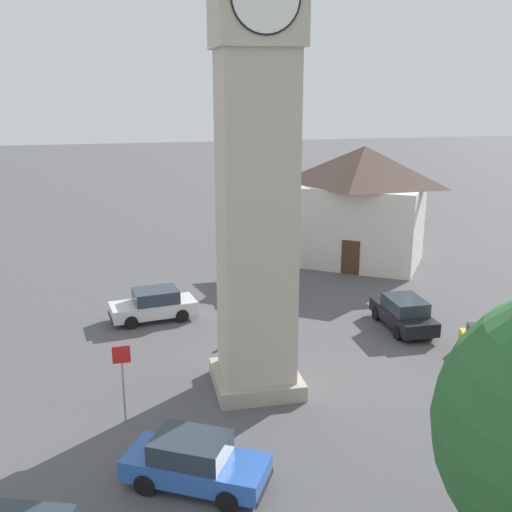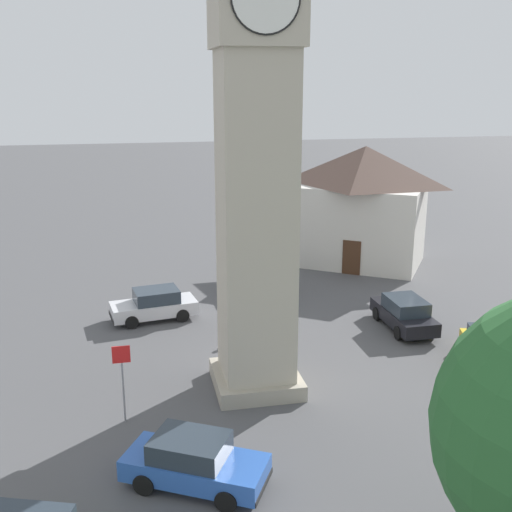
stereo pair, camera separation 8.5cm
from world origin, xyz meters
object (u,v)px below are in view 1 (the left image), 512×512
Objects in this scene: car_blue_kerb at (492,351)px; pedestrian at (255,313)px; car_silver_kerb at (154,305)px; road_sign at (122,371)px; building_shop_left at (362,205)px; clock_tower at (256,34)px; car_white_side at (259,278)px; car_red_corner at (195,462)px; car_green_alley at (403,313)px.

pedestrian is (-8.67, 5.46, 0.25)m from car_blue_kerb.
car_blue_kerb is 1.02× the size of car_silver_kerb.
building_shop_left is at bearing 47.97° from road_sign.
road_sign is (-4.92, -1.56, -10.86)m from clock_tower.
clock_tower is at bearing -66.08° from car_silver_kerb.
car_silver_kerb is 1.55× the size of road_sign.
building_shop_left is (9.04, 10.04, 2.80)m from pedestrian.
car_silver_kerb and car_white_side have the same top height.
pedestrian is (3.96, 10.52, 0.25)m from car_red_corner.
car_blue_kerb is 0.47× the size of building_shop_left.
road_sign is (-14.96, -16.60, -1.91)m from building_shop_left.
car_blue_kerb and car_silver_kerb have the same top height.
car_silver_kerb is at bearing 147.87° from pedestrian.
car_white_side is 6.07m from pedestrian.
car_green_alley is 0.44× the size of building_shop_left.
pedestrian is 0.18× the size of building_shop_left.
building_shop_left is at bearing 47.99° from pedestrian.
pedestrian reaches higher than car_silver_kerb.
building_shop_left is (7.57, 4.15, 3.05)m from car_white_side.
road_sign is (-5.92, -6.56, 0.89)m from pedestrian.
car_green_alley is at bearing -6.22° from pedestrian.
pedestrian is 8.88m from road_sign.
car_blue_kerb and car_green_alley have the same top height.
car_white_side is 2.46× the size of pedestrian.
building_shop_left is (13.01, 20.56, 3.05)m from car_red_corner.
pedestrian is at bearing -32.13° from car_silver_kerb.
building_shop_left is (10.04, 15.03, -8.95)m from clock_tower.
building_shop_left reaches higher than road_sign.
building_shop_left is 22.43m from road_sign.
building_shop_left reaches higher than pedestrian.
road_sign is (-7.39, -12.44, 1.14)m from car_white_side.
building_shop_left reaches higher than car_silver_kerb.
building_shop_left is at bearing 56.27° from clock_tower.
car_silver_kerb and car_green_alley have the same top height.
car_white_side is 8.66m from car_green_alley.
clock_tower is 4.91× the size of car_blue_kerb.
road_sign is (-1.47, -9.36, 1.14)m from car_silver_kerb.
car_blue_kerb and car_white_side have the same top height.
clock_tower is 5.24× the size of car_white_side.
car_silver_kerb is (-13.12, 8.26, 0.00)m from car_blue_kerb.
car_silver_kerb is at bearing -151.78° from building_shop_left.
road_sign is at bearing -132.03° from building_shop_left.
car_green_alley is (10.98, 9.75, 0.00)m from car_red_corner.
car_blue_kerb is at bearing -32.22° from pedestrian.
car_white_side is (5.44, 16.40, 0.00)m from car_red_corner.
pedestrian is (-7.02, 0.76, 0.25)m from car_green_alley.
building_shop_left is at bearing 28.22° from car_silver_kerb.
clock_tower reaches higher than car_silver_kerb.
car_red_corner is at bearing -118.24° from clock_tower.
clock_tower is at bearing -123.73° from building_shop_left.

